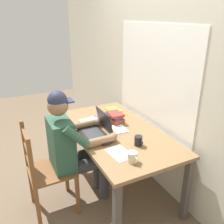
{
  "coord_description": "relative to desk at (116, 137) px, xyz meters",
  "views": [
    {
      "loc": [
        2.02,
        -1.06,
        1.87
      ],
      "look_at": [
        0.0,
        -0.05,
        0.94
      ],
      "focal_mm": 38.37,
      "sensor_mm": 36.0,
      "label": 1
    }
  ],
  "objects": [
    {
      "name": "computer_mouse",
      "position": [
        0.22,
        -0.22,
        0.1
      ],
      "size": [
        0.06,
        0.1,
        0.03
      ],
      "primitive_type": "ellipsoid",
      "color": "#232328",
      "rests_on": "desk"
    },
    {
      "name": "paper_pile_near_laptop",
      "position": [
        0.42,
        -0.18,
        0.09
      ],
      "size": [
        0.26,
        0.19,
        0.0
      ],
      "primitive_type": "cube",
      "rotation": [
        0.0,
        0.0,
        0.1
      ],
      "color": "white",
      "rests_on": "desk"
    },
    {
      "name": "ground_plane",
      "position": [
        0.0,
        0.0,
        -0.64
      ],
      "size": [
        8.0,
        8.0,
        0.0
      ],
      "primitive_type": "plane",
      "color": "brown"
    },
    {
      "name": "coffee_mug_dark",
      "position": [
        0.37,
        0.04,
        0.13
      ],
      "size": [
        0.11,
        0.07,
        0.09
      ],
      "color": "black",
      "rests_on": "desk"
    },
    {
      "name": "book_stack_main",
      "position": [
        -0.18,
        0.08,
        0.14
      ],
      "size": [
        0.22,
        0.16,
        0.12
      ],
      "color": "#38844C",
      "rests_on": "desk"
    },
    {
      "name": "back_wall",
      "position": [
        -0.0,
        0.5,
        0.65
      ],
      "size": [
        6.0,
        0.08,
        2.6
      ],
      "color": "beige",
      "rests_on": "ground"
    },
    {
      "name": "book_stack_side",
      "position": [
        -0.41,
        0.17,
        0.11
      ],
      "size": [
        0.2,
        0.18,
        0.06
      ],
      "color": "#2D5B9E",
      "rests_on": "desk"
    },
    {
      "name": "seated_person",
      "position": [
        0.01,
        -0.49,
        0.05
      ],
      "size": [
        0.5,
        0.6,
        1.25
      ],
      "color": "#2D5642",
      "rests_on": "ground"
    },
    {
      "name": "coffee_mug_white",
      "position": [
        0.58,
        -0.15,
        0.13
      ],
      "size": [
        0.12,
        0.09,
        0.09
      ],
      "color": "beige",
      "rests_on": "desk"
    },
    {
      "name": "wooden_chair",
      "position": [
        0.01,
        -0.77,
        -0.18
      ],
      "size": [
        0.42,
        0.42,
        0.95
      ],
      "color": "brown",
      "rests_on": "ground"
    },
    {
      "name": "desk",
      "position": [
        0.0,
        0.0,
        0.0
      ],
      "size": [
        1.55,
        0.83,
        0.72
      ],
      "color": "olive",
      "rests_on": "ground"
    },
    {
      "name": "laptop",
      "position": [
        -0.03,
        -0.2,
        0.14
      ],
      "size": [
        0.33,
        0.28,
        0.23
      ],
      "color": "#232328",
      "rests_on": "desk"
    },
    {
      "name": "paper_pile_side",
      "position": [
        0.0,
        0.04,
        0.09
      ],
      "size": [
        0.22,
        0.17,
        0.01
      ],
      "primitive_type": "cube",
      "rotation": [
        0.0,
        0.0,
        -0.16
      ],
      "color": "white",
      "rests_on": "desk"
    },
    {
      "name": "paper_pile_back_corner",
      "position": [
        -0.3,
        -0.16,
        0.09
      ],
      "size": [
        0.27,
        0.24,
        0.02
      ],
      "primitive_type": "cube",
      "rotation": [
        0.0,
        0.0,
        0.2
      ],
      "color": "silver",
      "rests_on": "desk"
    },
    {
      "name": "landscape_photo_print",
      "position": [
        -0.39,
        -0.05,
        0.08
      ],
      "size": [
        0.14,
        0.1,
        0.0
      ],
      "primitive_type": "cube",
      "rotation": [
        0.0,
        0.0,
        0.09
      ],
      "color": "#7A4293",
      "rests_on": "desk"
    }
  ]
}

